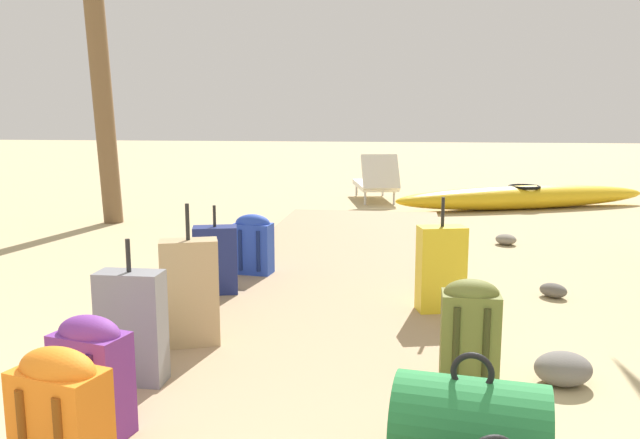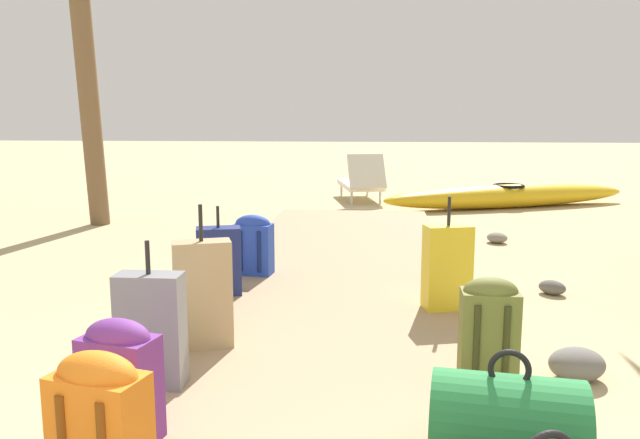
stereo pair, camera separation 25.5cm
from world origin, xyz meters
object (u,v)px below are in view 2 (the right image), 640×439
at_px(backpack_purple, 120,377).
at_px(duffel_bag_green, 507,425).
at_px(suitcase_navy, 219,261).
at_px(kayak, 508,196).
at_px(suitcase_tan, 203,294).
at_px(backpack_olive, 489,327).
at_px(backpack_blue, 253,243).
at_px(suitcase_grey, 151,330).
at_px(lounge_chair, 362,182).
at_px(suitcase_yellow, 447,267).
at_px(backpack_orange, 100,424).

xyz_separation_m(backpack_purple, duffel_bag_green, (1.59, -0.11, -0.09)).
bearing_deg(duffel_bag_green, backpack_purple, 175.94).
distance_m(suitcase_navy, kayak, 6.43).
xyz_separation_m(suitcase_tan, suitcase_navy, (-0.18, 1.11, -0.06)).
bearing_deg(suitcase_navy, backpack_olive, -39.05).
bearing_deg(backpack_purple, backpack_olive, 24.85).
bearing_deg(kayak, backpack_purple, -112.35).
relative_size(suitcase_tan, suitcase_navy, 1.25).
relative_size(backpack_blue, suitcase_grey, 0.69).
bearing_deg(backpack_purple, lounge_chair, 84.23).
distance_m(suitcase_yellow, suitcase_navy, 1.74).
relative_size(backpack_purple, backpack_olive, 0.97).
bearing_deg(backpack_purple, suitcase_navy, 93.25).
height_order(suitcase_grey, lounge_chair, suitcase_grey).
relative_size(suitcase_navy, backpack_orange, 1.23).
bearing_deg(backpack_blue, suitcase_yellow, -28.86).
xyz_separation_m(backpack_blue, lounge_chair, (0.82, 5.44, -0.03)).
bearing_deg(suitcase_yellow, duffel_bag_green, -90.00).
height_order(suitcase_navy, backpack_olive, suitcase_navy).
distance_m(suitcase_tan, backpack_blue, 1.76).
relative_size(backpack_blue, suitcase_navy, 0.76).
height_order(backpack_orange, backpack_olive, backpack_orange).
relative_size(backpack_blue, duffel_bag_green, 0.84).
height_order(suitcase_yellow, lounge_chair, suitcase_yellow).
height_order(backpack_orange, lounge_chair, lounge_chair).
height_order(suitcase_yellow, backpack_olive, suitcase_yellow).
bearing_deg(lounge_chair, suitcase_navy, -99.04).
xyz_separation_m(backpack_blue, suitcase_navy, (-0.14, -0.64, -0.01)).
distance_m(suitcase_grey, backpack_olive, 1.75).
height_order(duffel_bag_green, lounge_chair, lounge_chair).
distance_m(suitcase_yellow, backpack_blue, 1.80).
bearing_deg(duffel_bag_green, lounge_chair, 95.11).
xyz_separation_m(suitcase_yellow, backpack_orange, (-1.49, -2.44, -0.01)).
bearing_deg(backpack_olive, kayak, 77.78).
bearing_deg(backpack_olive, suitcase_navy, 140.95).
height_order(duffel_bag_green, kayak, duffel_bag_green).
height_order(suitcase_tan, kayak, suitcase_tan).
xyz_separation_m(suitcase_navy, suitcase_grey, (0.07, -1.69, 0.03)).
xyz_separation_m(backpack_orange, suitcase_grey, (-0.17, 0.98, 0.00)).
bearing_deg(suitcase_yellow, suitcase_grey, -138.59).
distance_m(backpack_olive, lounge_chair, 7.59).
xyz_separation_m(backpack_olive, kayak, (1.51, 6.97, -0.19)).
relative_size(backpack_purple, duffel_bag_green, 0.86).
distance_m(backpack_blue, suitcase_grey, 2.33).
bearing_deg(backpack_purple, backpack_blue, 89.68).
xyz_separation_m(backpack_blue, suitcase_grey, (-0.08, -2.33, 0.02)).
distance_m(suitcase_navy, backpack_olive, 2.32).
bearing_deg(backpack_purple, duffel_bag_green, -4.06).
height_order(suitcase_yellow, suitcase_navy, suitcase_yellow).
xyz_separation_m(suitcase_navy, duffel_bag_green, (1.72, -2.35, -0.07)).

